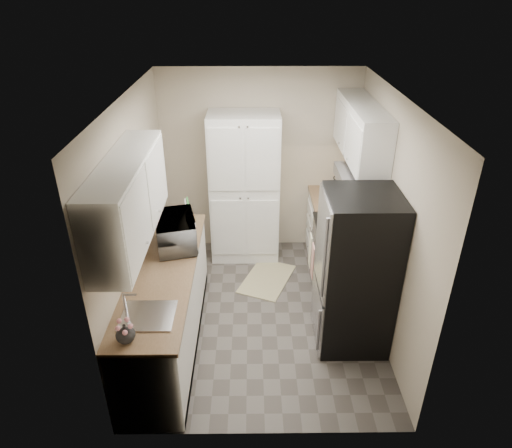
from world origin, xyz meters
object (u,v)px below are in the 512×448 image
pantry_cabinet (245,189)px  electric_range (342,260)px  refrigerator (356,272)px  toaster_oven (344,191)px  microwave (176,232)px  wine_bottle (161,216)px

pantry_cabinet → electric_range: pantry_cabinet is taller
refrigerator → toaster_oven: bearing=84.7°
microwave → wine_bottle: 0.44m
microwave → toaster_oven: bearing=-73.1°
electric_range → toaster_oven: bearing=81.9°
electric_range → microwave: bearing=-168.8°
electric_range → refrigerator: bearing=-92.5°
electric_range → toaster_oven: size_ratio=3.37×
electric_range → refrigerator: 0.88m
refrigerator → microwave: bearing=167.0°
pantry_cabinet → toaster_oven: (1.29, -0.11, 0.02)m
refrigerator → wine_bottle: size_ratio=5.51×
pantry_cabinet → electric_range: (1.17, -0.93, -0.52)m
electric_range → microwave: microwave is taller
microwave → refrigerator: bearing=-116.8°
refrigerator → microwave: (-1.85, 0.43, 0.24)m
microwave → toaster_oven: 2.33m
pantry_cabinet → microwave: pantry_cabinet is taller
wine_bottle → toaster_oven: 2.37m
electric_range → microwave: 2.02m
refrigerator → wine_bottle: (-2.08, 0.80, 0.22)m
refrigerator → wine_bottle: bearing=158.9°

